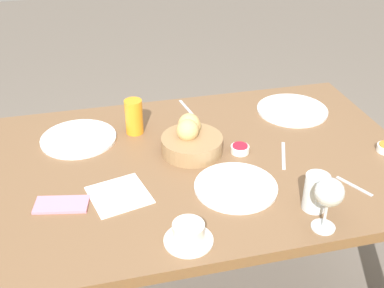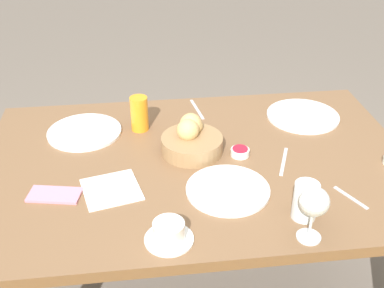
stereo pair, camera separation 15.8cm
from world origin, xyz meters
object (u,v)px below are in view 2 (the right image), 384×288
wine_glass (314,204)px  plate_near_right (84,132)px  spoon_coffee (351,198)px  fork_silver (197,109)px  bread_basket (191,138)px  knife_silver (284,161)px  cell_phone (55,195)px  jam_bowl_berry (240,152)px  plate_far_center (228,190)px  plate_near_left (303,116)px  water_tumbler (305,201)px  napkin (111,189)px  coffee_cup (169,233)px  juice_glass (139,114)px

wine_glass → plate_near_right: bearing=-45.3°
spoon_coffee → wine_glass: bearing=39.6°
fork_silver → spoon_coffee: same height
bread_basket → knife_silver: bread_basket is taller
cell_phone → jam_bowl_berry: bearing=-165.7°
plate_far_center → cell_phone: plate_far_center is taller
plate_far_center → plate_near_left: bearing=-131.2°
water_tumbler → plate_far_center: bearing=-37.1°
plate_near_left → cell_phone: plate_near_left is taller
napkin → plate_near_right: bearing=-73.9°
fork_silver → wine_glass: bearing=104.5°
plate_near_right → jam_bowl_berry: 0.56m
plate_far_center → cell_phone: 0.50m
coffee_cup → knife_silver: 0.51m
plate_near_right → plate_far_center: bearing=138.1°
napkin → bread_basket: bearing=-143.7°
plate_far_center → knife_silver: 0.25m
plate_near_left → juice_glass: size_ratio=2.14×
water_tumbler → juice_glass: bearing=-51.6°
plate_near_left → plate_near_right: (0.81, 0.02, 0.00)m
jam_bowl_berry → napkin: size_ratio=0.32×
jam_bowl_berry → napkin: 0.44m
jam_bowl_berry → fork_silver: size_ratio=0.37×
plate_far_center → jam_bowl_berry: 0.20m
juice_glass → cell_phone: 0.45m
knife_silver → cell_phone: cell_phone is taller
plate_near_right → napkin: 0.36m
bread_basket → plate_near_right: 0.40m
plate_far_center → coffee_cup: size_ratio=1.93×
bread_basket → fork_silver: 0.30m
coffee_cup → jam_bowl_berry: coffee_cup is taller
plate_near_right → jam_bowl_berry: (-0.52, 0.21, 0.01)m
water_tumbler → plate_near_right: bearing=-40.6°
bread_basket → water_tumbler: 0.46m
fork_silver → coffee_cup: bearing=76.8°
plate_far_center → napkin: bearing=-7.8°
water_tumbler → knife_silver: size_ratio=0.70×
juice_glass → coffee_cup: (-0.06, 0.59, -0.04)m
fork_silver → knife_silver: 0.46m
plate_far_center → water_tumbler: (-0.18, 0.14, 0.05)m
bread_basket → jam_bowl_berry: size_ratio=3.31×
water_tumbler → spoon_coffee: size_ratio=0.94×
juice_glass → jam_bowl_berry: 0.39m
plate_near_right → knife_silver: 0.70m
jam_bowl_berry → cell_phone: bearing=14.3°
juice_glass → fork_silver: size_ratio=0.76×
bread_basket → water_tumbler: bread_basket is taller
juice_glass → plate_near_left: bearing=-178.5°
juice_glass → wine_glass: bearing=123.7°
spoon_coffee → cell_phone: size_ratio=0.71×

